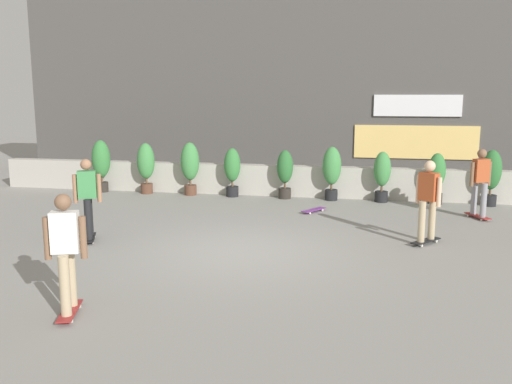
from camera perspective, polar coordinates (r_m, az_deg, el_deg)
The scene contains 17 objects.
ground_plane at distance 10.64m, azimuth -1.57°, elevation -6.18°, with size 48.00×48.00×0.00m, color gray.
planter_wall at distance 16.32m, azimuth 3.05°, elevation 1.19°, with size 18.00×0.40×0.90m, color #B2ADA3.
building_backdrop at distance 20.09m, azimuth 4.79°, elevation 10.87°, with size 20.00×2.08×6.50m.
potted_plant_0 at distance 17.52m, azimuth -15.74°, elevation 3.04°, with size 0.56×0.56×1.59m.
potted_plant_1 at distance 16.92m, azimuth -11.33°, elevation 2.84°, with size 0.53×0.53×1.53m.
potted_plant_2 at distance 16.44m, azimuth -6.85°, elevation 2.86°, with size 0.55×0.55×1.57m.
potted_plant_3 at distance 16.11m, azimuth -2.48°, elevation 2.41°, with size 0.48×0.48×1.43m.
potted_plant_4 at distance 15.82m, azimuth 3.02°, elevation 2.19°, with size 0.46×0.46×1.40m.
potted_plant_5 at distance 15.68m, azimuth 7.85°, elevation 2.36°, with size 0.52×0.52×1.52m.
potted_plant_6 at distance 15.67m, azimuth 12.93°, elevation 1.90°, with size 0.47×0.47×1.41m.
potted_plant_7 at distance 15.79m, azimuth 18.20°, elevation 1.68°, with size 0.47×0.47×1.40m.
potted_plant_8 at distance 16.01m, azimuth 23.18°, elevation 1.78°, with size 0.52×0.52×1.52m.
skater_far_right at distance 11.71m, azimuth -17.05°, elevation -0.39°, with size 0.52×0.81×1.70m.
skater_foreground at distance 11.48m, azimuth 17.39°, elevation -0.62°, with size 0.66×0.75×1.70m.
skater_far_left at distance 7.84m, azimuth -19.09°, elevation -5.61°, with size 0.54×0.82×1.70m.
skater_by_wall_left at distance 14.26m, azimuth 22.20°, elevation 1.13°, with size 0.53×0.81×1.70m.
skateboard_near_camera at distance 14.14m, azimuth 6.00°, elevation -1.85°, with size 0.60×0.78×0.08m.
Camera 1 is at (2.25, -9.96, 3.00)m, focal length 38.63 mm.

